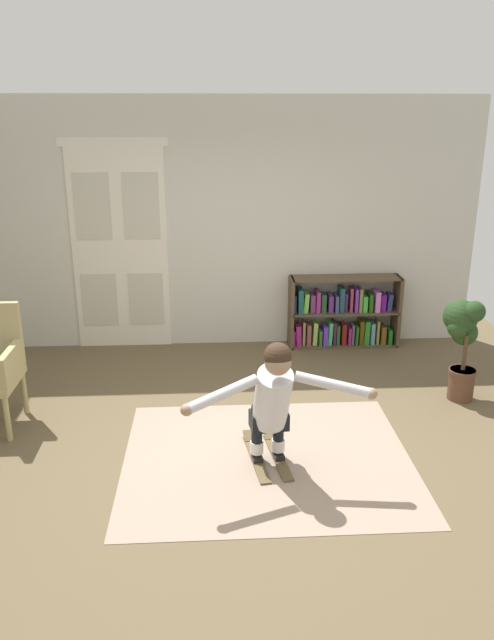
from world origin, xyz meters
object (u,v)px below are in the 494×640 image
at_px(bookshelf, 342,315).
at_px(person_skier, 273,396).
at_px(potted_plant, 463,336).
at_px(skis_pair, 267,455).

xyz_separation_m(bookshelf, person_skier, (-1.11, -2.72, 0.27)).
height_order(bookshelf, potted_plant, potted_plant).
bearing_deg(person_skier, bookshelf, 67.79).
distance_m(skis_pair, person_skier, 0.66).
xyz_separation_m(bookshelf, potted_plant, (0.88, -1.47, 0.26)).
relative_size(potted_plant, person_skier, 0.69).
height_order(bookshelf, skis_pair, bookshelf).
xyz_separation_m(skis_pair, person_skier, (0.03, -0.19, 0.63)).
bearing_deg(bookshelf, potted_plant, -59.18).
height_order(bookshelf, person_skier, person_skier).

